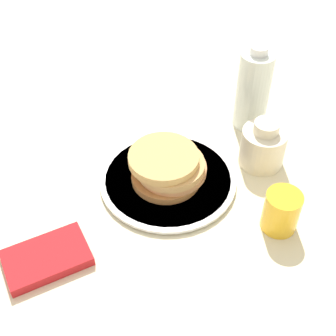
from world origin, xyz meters
TOP-DOWN VIEW (x-y plane):
  - ground_plane at (0.00, 0.00)m, footprint 4.00×4.00m
  - plate at (-0.01, -0.02)m, footprint 0.28×0.28m
  - pancake_stack at (-0.01, -0.02)m, footprint 0.16×0.15m
  - juice_glass at (0.12, -0.23)m, footprint 0.07×0.07m
  - cream_jug at (0.20, -0.07)m, footprint 0.10×0.10m
  - water_bottle_near at (0.25, 0.05)m, footprint 0.08×0.08m
  - napkin at (-0.29, -0.09)m, footprint 0.15×0.10m

SIDE VIEW (x-z plane):
  - ground_plane at x=0.00m, z-range 0.00..0.00m
  - plate at x=-0.01m, z-range 0.00..0.01m
  - napkin at x=-0.29m, z-range 0.00..0.02m
  - juice_glass at x=0.12m, z-range 0.00..0.08m
  - pancake_stack at x=-0.01m, z-range 0.01..0.08m
  - cream_jug at x=0.20m, z-range -0.01..0.10m
  - water_bottle_near at x=0.25m, z-range -0.01..0.20m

